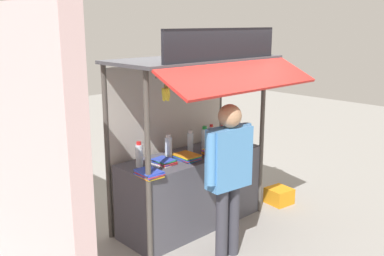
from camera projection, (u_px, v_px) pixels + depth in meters
name	position (u px, v px, depth m)	size (l,w,h in m)	color
ground_plane	(192.00, 224.00, 5.72)	(20.00, 20.00, 0.00)	gray
stall_counter	(192.00, 190.00, 5.61)	(1.94, 0.70, 0.95)	#4C4C56
stall_structure	(188.00, 110.00, 5.41)	(2.14, 1.52, 2.53)	#4C4742
water_bottle_rear_center	(211.00, 134.00, 6.02)	(0.07, 0.07, 0.26)	silver
water_bottle_right	(139.00, 155.00, 5.02)	(0.08, 0.08, 0.30)	silver
water_bottle_front_left	(168.00, 148.00, 5.29)	(0.09, 0.09, 0.31)	silver
water_bottle_center	(205.00, 139.00, 5.69)	(0.09, 0.09, 0.32)	silver
water_bottle_far_right	(190.00, 142.00, 5.60)	(0.08, 0.08, 0.28)	silver
water_bottle_mid_right	(222.00, 133.00, 6.16)	(0.06, 0.06, 0.22)	silver
magazine_stack_front_right	(164.00, 162.00, 5.13)	(0.23, 0.27, 0.06)	white
magazine_stack_mid_left	(187.00, 157.00, 5.30)	(0.25, 0.32, 0.07)	blue
magazine_stack_back_right	(149.00, 173.00, 4.72)	(0.26, 0.30, 0.07)	yellow
magazine_stack_left	(214.00, 153.00, 5.45)	(0.21, 0.29, 0.08)	green
banana_bunch_leftmost	(166.00, 94.00, 4.43)	(0.11, 0.10, 0.25)	#332D23
banana_bunch_rightmost	(254.00, 81.00, 5.38)	(0.09, 0.10, 0.24)	#332D23
vendor_person	(229.00, 168.00, 4.68)	(0.67, 0.27, 1.76)	#383842
plastic_crate	(279.00, 196.00, 6.36)	(0.33, 0.33, 0.23)	orange
neighbour_wall	(20.00, 149.00, 4.24)	(0.20, 2.40, 2.76)	beige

